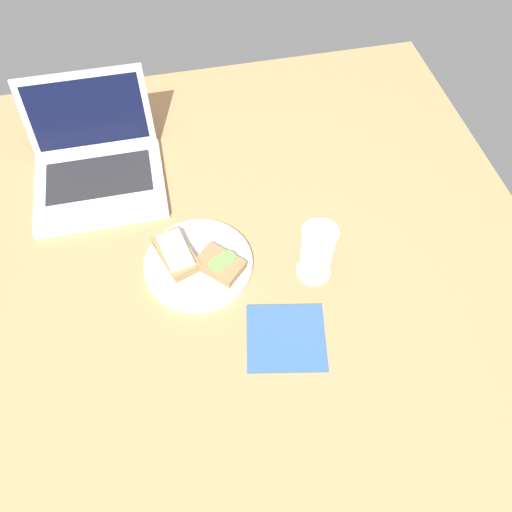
{
  "coord_description": "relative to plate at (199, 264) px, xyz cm",
  "views": [
    {
      "loc": [
        -6.79,
        -58.18,
        94.84
      ],
      "look_at": [
        5.33,
        -1.59,
        8.0
      ],
      "focal_mm": 35.0,
      "sensor_mm": 36.0,
      "label": 1
    }
  ],
  "objects": [
    {
      "name": "laptop",
      "position": [
        -19.95,
        30.83,
        2.83
      ],
      "size": [
        30.56,
        30.86,
        20.48
      ],
      "color": "silver",
      "rests_on": "wooden_table"
    },
    {
      "name": "wooden_table",
      "position": [
        6.71,
        -1.71,
        -2.29
      ],
      "size": [
        140.0,
        140.0,
        3.0
      ],
      "primitive_type": "cube",
      "color": "#B27F51",
      "rests_on": "ground"
    },
    {
      "name": "wine_glass",
      "position": [
        24.07,
        -6.6,
        9.04
      ],
      "size": [
        7.43,
        7.43,
        14.4
      ],
      "color": "white",
      "rests_on": "wooden_table"
    },
    {
      "name": "sandwich_with_cheese",
      "position": [
        -4.38,
        2.27,
        2.24
      ],
      "size": [
        9.84,
        13.25,
        3.05
      ],
      "color": "#937047",
      "rests_on": "plate"
    },
    {
      "name": "napkin",
      "position": [
        14.48,
        -20.49,
        -0.59
      ],
      "size": [
        18.21,
        17.38,
        0.4
      ],
      "primitive_type": "cube",
      "rotation": [
        0.0,
        0.0,
        -0.19
      ],
      "color": "#33598C",
      "rests_on": "wooden_table"
    },
    {
      "name": "sandwich_with_cucumber",
      "position": [
        4.42,
        -2.26,
        1.92
      ],
      "size": [
        11.38,
        11.41,
        2.44
      ],
      "color": "#937047",
      "rests_on": "plate"
    },
    {
      "name": "plate",
      "position": [
        0.0,
        0.0,
        0.0
      ],
      "size": [
        23.49,
        23.49,
        1.59
      ],
      "primitive_type": "cylinder",
      "color": "silver",
      "rests_on": "wooden_table"
    }
  ]
}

